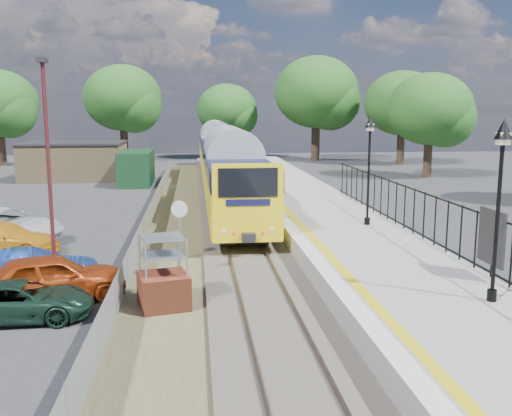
{
  "coord_description": "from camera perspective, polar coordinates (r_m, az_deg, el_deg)",
  "views": [
    {
      "loc": [
        -1.97,
        -17.2,
        5.68
      ],
      "look_at": [
        0.34,
        4.26,
        2.0
      ],
      "focal_mm": 40.0,
      "sensor_mm": 36.0,
      "label": 1
    }
  ],
  "objects": [
    {
      "name": "platform_edge",
      "position": [
        25.97,
        3.05,
        -0.93
      ],
      "size": [
        0.9,
        70.0,
        0.01
      ],
      "color": "silver",
      "rests_on": "platform"
    },
    {
      "name": "track_bed",
      "position": [
        27.49,
        -2.91,
        -2.06
      ],
      "size": [
        5.9,
        80.0,
        0.29
      ],
      "color": "#473F38",
      "rests_on": "ground"
    },
    {
      "name": "brick_plinth",
      "position": [
        16.71,
        -9.27,
        -6.54
      ],
      "size": [
        1.64,
        1.64,
        2.19
      ],
      "rotation": [
        0.0,
        0.0,
        0.24
      ],
      "color": "brown",
      "rests_on": "ground"
    },
    {
      "name": "car_red",
      "position": [
        18.25,
        -19.78,
        -6.61
      ],
      "size": [
        4.7,
        3.17,
        1.49
      ],
      "primitive_type": "imported",
      "rotation": [
        0.0,
        0.0,
        1.93
      ],
      "color": "#96320D",
      "rests_on": "ground"
    },
    {
      "name": "palisade_fence",
      "position": [
        21.56,
        17.22,
        -1.03
      ],
      "size": [
        0.12,
        26.0,
        2.0
      ],
      "color": "black",
      "rests_on": "platform"
    },
    {
      "name": "ground",
      "position": [
        18.22,
        0.36,
        -8.49
      ],
      "size": [
        120.0,
        120.0,
        0.0
      ],
      "primitive_type": "plane",
      "color": "#2D2D30",
      "rests_on": "ground"
    },
    {
      "name": "car_green",
      "position": [
        17.11,
        -22.44,
        -8.58
      ],
      "size": [
        3.91,
        1.89,
        1.07
      ],
      "primitive_type": "imported",
      "rotation": [
        0.0,
        0.0,
        1.6
      ],
      "color": "black",
      "rests_on": "ground"
    },
    {
      "name": "tree_line",
      "position": [
        59.3,
        -2.95,
        10.56
      ],
      "size": [
        56.8,
        43.8,
        11.88
      ],
      "color": "#332319",
      "rests_on": "ground"
    },
    {
      "name": "carpark_lamp",
      "position": [
        18.68,
        -20.04,
        4.31
      ],
      "size": [
        0.25,
        0.5,
        7.25
      ],
      "color": "#46171A",
      "rests_on": "ground"
    },
    {
      "name": "car_yellow",
      "position": [
        24.91,
        -24.19,
        -2.8
      ],
      "size": [
        4.79,
        2.49,
        1.33
      ],
      "primitive_type": "imported",
      "rotation": [
        0.0,
        0.0,
        1.43
      ],
      "color": "orange",
      "rests_on": "ground"
    },
    {
      "name": "victorian_lamp_north",
      "position": [
        24.35,
        11.29,
        6.24
      ],
      "size": [
        0.44,
        0.44,
        4.6
      ],
      "color": "black",
      "rests_on": "platform"
    },
    {
      "name": "car_blue",
      "position": [
        19.37,
        -21.41,
        -5.95
      ],
      "size": [
        4.39,
        2.48,
        1.37
      ],
      "primitive_type": "imported",
      "rotation": [
        0.0,
        0.0,
        1.83
      ],
      "color": "#193A99",
      "rests_on": "ground"
    },
    {
      "name": "outbuilding",
      "position": [
        49.4,
        -16.61,
        4.45
      ],
      "size": [
        10.8,
        10.1,
        3.12
      ],
      "color": "#8F7650",
      "rests_on": "ground"
    },
    {
      "name": "platform",
      "position": [
        26.46,
        7.45,
        -1.8
      ],
      "size": [
        5.0,
        70.0,
        0.9
      ],
      "primitive_type": "cube",
      "color": "gray",
      "rests_on": "ground"
    },
    {
      "name": "speed_sign",
      "position": [
        19.03,
        -7.63,
        -1.91
      ],
      "size": [
        0.55,
        0.18,
        2.77
      ],
      "rotation": [
        0.0,
        0.0,
        -0.27
      ],
      "color": "#999EA3",
      "rests_on": "ground"
    },
    {
      "name": "train",
      "position": [
        41.71,
        -3.44,
        5.07
      ],
      "size": [
        2.82,
        40.83,
        3.51
      ],
      "color": "yellow",
      "rests_on": "ground"
    },
    {
      "name": "car_white",
      "position": [
        27.12,
        -24.15,
        -1.65
      ],
      "size": [
        5.93,
        4.06,
        1.51
      ],
      "primitive_type": "imported",
      "rotation": [
        0.0,
        0.0,
        1.26
      ],
      "color": "silver",
      "rests_on": "ground"
    },
    {
      "name": "wire_fence",
      "position": [
        29.72,
        -10.37,
        -0.32
      ],
      "size": [
        0.06,
        52.0,
        1.2
      ],
      "color": "#999EA3",
      "rests_on": "ground"
    },
    {
      "name": "victorian_lamp_south",
      "position": [
        15.23,
        23.3,
        3.68
      ],
      "size": [
        0.44,
        0.44,
        4.6
      ],
      "color": "black",
      "rests_on": "platform"
    }
  ]
}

